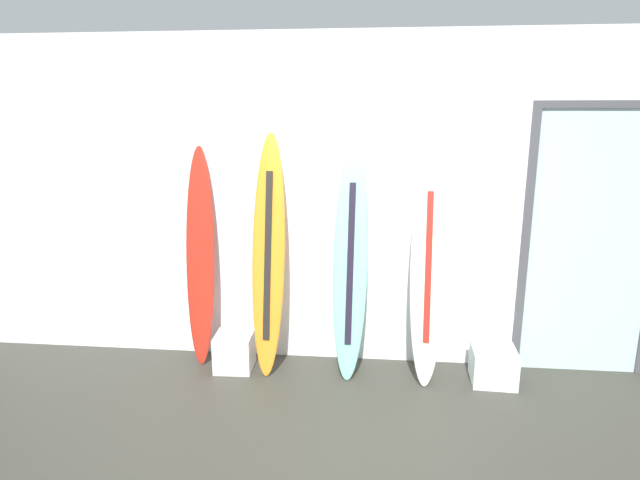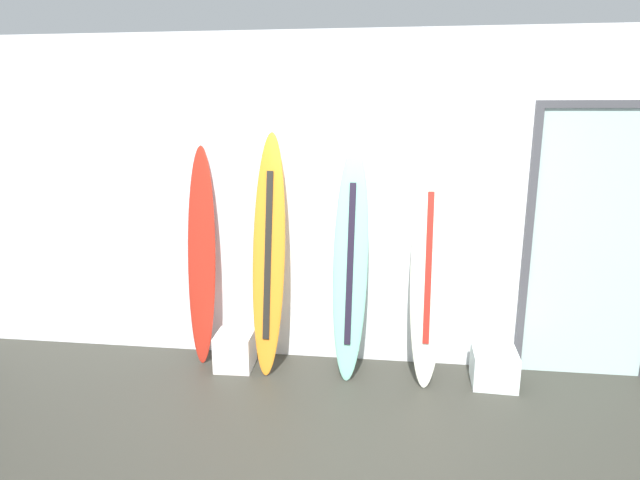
% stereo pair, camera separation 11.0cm
% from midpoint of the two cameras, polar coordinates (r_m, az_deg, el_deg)
% --- Properties ---
extents(ground, '(8.00, 8.00, 0.04)m').
position_cam_midpoint_polar(ground, '(3.90, 0.18, -20.41)').
color(ground, '#303028').
extents(wall_back, '(7.20, 0.20, 2.80)m').
position_cam_midpoint_polar(wall_back, '(4.60, 1.76, 4.01)').
color(wall_back, silver).
rests_on(wall_back, ground).
extents(surfboard_crimson, '(0.25, 0.27, 1.89)m').
position_cam_midpoint_polar(surfboard_crimson, '(4.69, -13.36, -1.84)').
color(surfboard_crimson, '#AF2618').
rests_on(surfboard_crimson, ground).
extents(surfboard_sunset, '(0.30, 0.43, 2.01)m').
position_cam_midpoint_polar(surfboard_sunset, '(4.43, -6.25, -1.84)').
color(surfboard_sunset, orange).
rests_on(surfboard_sunset, ground).
extents(surfboard_seafoam, '(0.31, 0.44, 1.91)m').
position_cam_midpoint_polar(surfboard_seafoam, '(4.35, 2.55, -2.68)').
color(surfboard_seafoam, '#7ECAAE').
rests_on(surfboard_seafoam, ground).
extents(surfboard_ivory, '(0.30, 0.49, 1.90)m').
position_cam_midpoint_polar(surfboard_ivory, '(4.35, 10.78, -2.83)').
color(surfboard_ivory, silver).
rests_on(surfboard_ivory, ground).
extents(display_block_left, '(0.36, 0.36, 0.28)m').
position_cam_midpoint_polar(display_block_left, '(4.67, 17.41, -12.70)').
color(display_block_left, white).
rests_on(display_block_left, ground).
extents(display_block_center, '(0.32, 0.32, 0.31)m').
position_cam_midpoint_polar(display_block_center, '(4.74, -9.82, -11.67)').
color(display_block_center, silver).
rests_on(display_block_center, ground).
extents(glass_door, '(1.08, 0.06, 2.25)m').
position_cam_midpoint_polar(glass_door, '(4.83, 26.39, 0.12)').
color(glass_door, silver).
rests_on(glass_door, ground).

